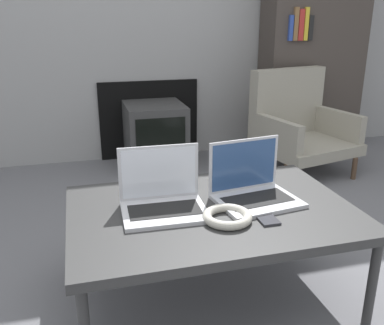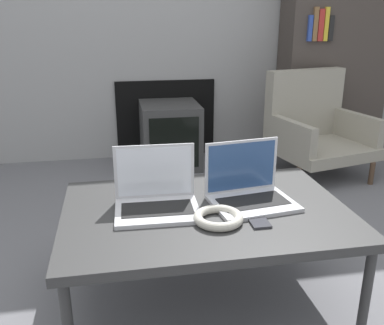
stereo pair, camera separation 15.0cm
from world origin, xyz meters
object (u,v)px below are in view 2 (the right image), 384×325
(laptop_left, at_px, (156,196))
(laptop_right, at_px, (249,189))
(headphones, at_px, (218,218))
(armchair, at_px, (314,126))
(phone, at_px, (257,219))
(tv, at_px, (170,135))

(laptop_left, distance_m, laptop_right, 0.37)
(headphones, bearing_deg, armchair, 53.69)
(laptop_right, xyz_separation_m, armchair, (0.93, 1.32, -0.11))
(laptop_left, relative_size, phone, 2.37)
(laptop_right, height_order, tv, laptop_right)
(laptop_right, distance_m, headphones, 0.23)
(headphones, distance_m, tv, 1.82)
(laptop_left, xyz_separation_m, tv, (0.27, 1.65, -0.22))
(phone, distance_m, armchair, 1.77)
(armchair, bearing_deg, tv, 149.47)
(laptop_left, xyz_separation_m, armchair, (1.30, 1.32, -0.11))
(laptop_right, xyz_separation_m, tv, (-0.10, 1.65, -0.22))
(headphones, xyz_separation_m, tv, (0.06, 1.81, -0.18))
(armchair, bearing_deg, headphones, -139.35)
(laptop_left, relative_size, tv, 0.67)
(laptop_right, xyz_separation_m, headphones, (-0.16, -0.16, -0.03))
(laptop_left, distance_m, phone, 0.40)
(laptop_right, distance_m, phone, 0.18)
(headphones, relative_size, tv, 0.38)
(headphones, height_order, phone, headphones)
(headphones, height_order, armchair, armchair)
(laptop_right, bearing_deg, armchair, 47.18)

